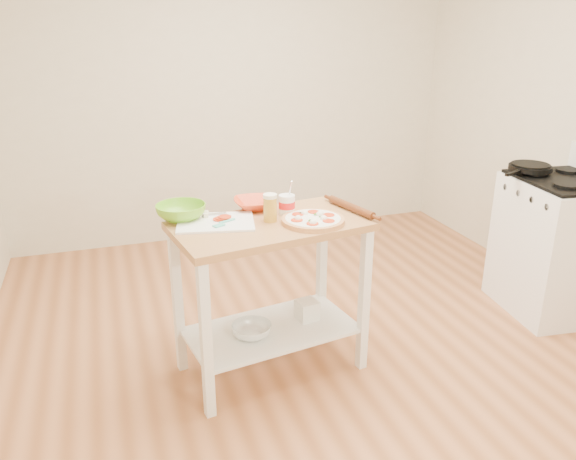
{
  "coord_description": "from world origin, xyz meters",
  "views": [
    {
      "loc": [
        -1.14,
        -2.69,
        1.9
      ],
      "look_at": [
        -0.25,
        -0.01,
        0.85
      ],
      "focal_mm": 35.0,
      "sensor_mm": 36.0,
      "label": 1
    }
  ],
  "objects_px": {
    "gas_stove": "(556,245)",
    "pizza": "(313,220)",
    "skillet": "(530,168)",
    "knife": "(195,216)",
    "yogurt_tub": "(287,204)",
    "rolling_pin": "(351,208)",
    "prep_island": "(271,267)",
    "green_bowl": "(181,212)",
    "spatula": "(223,223)",
    "shelf_bin": "(307,310)",
    "shelf_glass_bowl": "(252,330)",
    "beer_pint": "(270,208)",
    "cutting_board": "(215,222)",
    "orange_bowl": "(255,204)"
  },
  "relations": [
    {
      "from": "orange_bowl",
      "to": "green_bowl",
      "type": "height_order",
      "value": "green_bowl"
    },
    {
      "from": "pizza",
      "to": "skillet",
      "type": "bearing_deg",
      "value": 12.2
    },
    {
      "from": "green_bowl",
      "to": "yogurt_tub",
      "type": "xyz_separation_m",
      "value": [
        0.57,
        -0.1,
        0.01
      ]
    },
    {
      "from": "green_bowl",
      "to": "pizza",
      "type": "bearing_deg",
      "value": -22.88
    },
    {
      "from": "green_bowl",
      "to": "shelf_bin",
      "type": "height_order",
      "value": "green_bowl"
    },
    {
      "from": "skillet",
      "to": "spatula",
      "type": "distance_m",
      "value": 2.18
    },
    {
      "from": "gas_stove",
      "to": "knife",
      "type": "distance_m",
      "value": 2.46
    },
    {
      "from": "shelf_bin",
      "to": "knife",
      "type": "bearing_deg",
      "value": 166.67
    },
    {
      "from": "cutting_board",
      "to": "shelf_bin",
      "type": "relative_size",
      "value": 3.95
    },
    {
      "from": "knife",
      "to": "rolling_pin",
      "type": "relative_size",
      "value": 0.73
    },
    {
      "from": "gas_stove",
      "to": "prep_island",
      "type": "bearing_deg",
      "value": -170.96
    },
    {
      "from": "spatula",
      "to": "rolling_pin",
      "type": "height_order",
      "value": "rolling_pin"
    },
    {
      "from": "spatula",
      "to": "shelf_bin",
      "type": "height_order",
      "value": "spatula"
    },
    {
      "from": "prep_island",
      "to": "knife",
      "type": "distance_m",
      "value": 0.5
    },
    {
      "from": "skillet",
      "to": "spatula",
      "type": "height_order",
      "value": "skillet"
    },
    {
      "from": "cutting_board",
      "to": "knife",
      "type": "xyz_separation_m",
      "value": [
        -0.09,
        0.1,
        0.01
      ]
    },
    {
      "from": "yogurt_tub",
      "to": "shelf_bin",
      "type": "bearing_deg",
      "value": -33.31
    },
    {
      "from": "skillet",
      "to": "gas_stove",
      "type": "bearing_deg",
      "value": -80.47
    },
    {
      "from": "cutting_board",
      "to": "beer_pint",
      "type": "bearing_deg",
      "value": -0.64
    },
    {
      "from": "green_bowl",
      "to": "shelf_bin",
      "type": "bearing_deg",
      "value": -13.64
    },
    {
      "from": "yogurt_tub",
      "to": "shelf_bin",
      "type": "height_order",
      "value": "yogurt_tub"
    },
    {
      "from": "skillet",
      "to": "shelf_glass_bowl",
      "type": "height_order",
      "value": "skillet"
    },
    {
      "from": "shelf_bin",
      "to": "spatula",
      "type": "bearing_deg",
      "value": -178.26
    },
    {
      "from": "skillet",
      "to": "orange_bowl",
      "type": "distance_m",
      "value": 1.93
    },
    {
      "from": "pizza",
      "to": "spatula",
      "type": "height_order",
      "value": "pizza"
    },
    {
      "from": "skillet",
      "to": "green_bowl",
      "type": "bearing_deg",
      "value": 160.4
    },
    {
      "from": "prep_island",
      "to": "rolling_pin",
      "type": "height_order",
      "value": "rolling_pin"
    },
    {
      "from": "knife",
      "to": "prep_island",
      "type": "bearing_deg",
      "value": -24.64
    },
    {
      "from": "knife",
      "to": "shelf_glass_bowl",
      "type": "bearing_deg",
      "value": -41.78
    },
    {
      "from": "cutting_board",
      "to": "yogurt_tub",
      "type": "relative_size",
      "value": 2.34
    },
    {
      "from": "gas_stove",
      "to": "pizza",
      "type": "distance_m",
      "value": 1.89
    },
    {
      "from": "skillet",
      "to": "green_bowl",
      "type": "xyz_separation_m",
      "value": [
        -2.36,
        -0.09,
        -0.03
      ]
    },
    {
      "from": "shelf_glass_bowl",
      "to": "beer_pint",
      "type": "bearing_deg",
      "value": 27.04
    },
    {
      "from": "spatula",
      "to": "yogurt_tub",
      "type": "distance_m",
      "value": 0.39
    },
    {
      "from": "prep_island",
      "to": "shelf_glass_bowl",
      "type": "height_order",
      "value": "prep_island"
    },
    {
      "from": "knife",
      "to": "shelf_glass_bowl",
      "type": "xyz_separation_m",
      "value": [
        0.24,
        -0.23,
        -0.62
      ]
    },
    {
      "from": "yogurt_tub",
      "to": "rolling_pin",
      "type": "distance_m",
      "value": 0.37
    },
    {
      "from": "yogurt_tub",
      "to": "shelf_glass_bowl",
      "type": "relative_size",
      "value": 0.86
    },
    {
      "from": "skillet",
      "to": "beer_pint",
      "type": "height_order",
      "value": "beer_pint"
    },
    {
      "from": "beer_pint",
      "to": "rolling_pin",
      "type": "relative_size",
      "value": 0.4
    },
    {
      "from": "cutting_board",
      "to": "yogurt_tub",
      "type": "bearing_deg",
      "value": 14.83
    },
    {
      "from": "yogurt_tub",
      "to": "prep_island",
      "type": "bearing_deg",
      "value": -139.92
    },
    {
      "from": "pizza",
      "to": "knife",
      "type": "xyz_separation_m",
      "value": [
        -0.58,
        0.26,
        0.0
      ]
    },
    {
      "from": "prep_island",
      "to": "rolling_pin",
      "type": "distance_m",
      "value": 0.56
    },
    {
      "from": "green_bowl",
      "to": "gas_stove",
      "type": "bearing_deg",
      "value": -2.71
    },
    {
      "from": "knife",
      "to": "yogurt_tub",
      "type": "height_order",
      "value": "yogurt_tub"
    },
    {
      "from": "prep_island",
      "to": "yogurt_tub",
      "type": "relative_size",
      "value": 5.68
    },
    {
      "from": "prep_island",
      "to": "beer_pint",
      "type": "distance_m",
      "value": 0.34
    },
    {
      "from": "shelf_bin",
      "to": "gas_stove",
      "type": "bearing_deg",
      "value": 1.4
    },
    {
      "from": "shelf_glass_bowl",
      "to": "spatula",
      "type": "bearing_deg",
      "value": 148.41
    }
  ]
}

